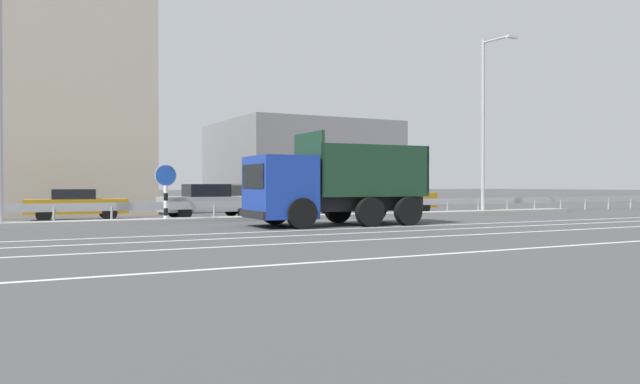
# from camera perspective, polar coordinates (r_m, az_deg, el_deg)

# --- Properties ---
(ground_plane) EXTENTS (320.00, 320.00, 0.00)m
(ground_plane) POSITION_cam_1_polar(r_m,az_deg,el_deg) (25.56, 1.45, -2.65)
(ground_plane) COLOR #424244
(lane_strip_0) EXTENTS (54.74, 0.16, 0.01)m
(lane_strip_0) POSITION_cam_1_polar(r_m,az_deg,el_deg) (21.28, 4.04, -3.30)
(lane_strip_0) COLOR silver
(lane_strip_0) RESTS_ON ground_plane
(lane_strip_1) EXTENTS (54.74, 0.16, 0.01)m
(lane_strip_1) POSITION_cam_1_polar(r_m,az_deg,el_deg) (19.80, 6.78, -3.60)
(lane_strip_1) COLOR silver
(lane_strip_1) RESTS_ON ground_plane
(lane_strip_2) EXTENTS (54.74, 0.16, 0.01)m
(lane_strip_2) POSITION_cam_1_polar(r_m,az_deg,el_deg) (18.10, 10.63, -4.01)
(lane_strip_2) COLOR silver
(lane_strip_2) RESTS_ON ground_plane
(lane_strip_3) EXTENTS (54.74, 0.16, 0.01)m
(lane_strip_3) POSITION_cam_1_polar(r_m,az_deg,el_deg) (15.43, 19.16, -4.84)
(lane_strip_3) COLOR silver
(lane_strip_3) RESTS_ON ground_plane
(median_island) EXTENTS (30.11, 1.10, 0.18)m
(median_island) POSITION_cam_1_polar(r_m,az_deg,el_deg) (27.06, -0.33, -2.27)
(median_island) COLOR gray
(median_island) RESTS_ON ground_plane
(median_guardrail) EXTENTS (54.74, 0.09, 0.78)m
(median_guardrail) POSITION_cam_1_polar(r_m,az_deg,el_deg) (28.22, -1.59, -1.18)
(median_guardrail) COLOR #9EA0A5
(median_guardrail) RESTS_ON ground_plane
(dump_truck) EXTENTS (6.70, 3.07, 3.34)m
(dump_truck) POSITION_cam_1_polar(r_m,az_deg,el_deg) (22.39, -0.35, 0.13)
(dump_truck) COLOR #19389E
(dump_truck) RESTS_ON ground_plane
(median_road_sign) EXTENTS (0.85, 0.16, 2.26)m
(median_road_sign) POSITION_cam_1_polar(r_m,az_deg,el_deg) (24.67, -13.92, 0.09)
(median_road_sign) COLOR white
(median_road_sign) RESTS_ON ground_plane
(street_lamp_1) EXTENTS (0.71, 2.07, 8.86)m
(street_lamp_1) POSITION_cam_1_polar(r_m,az_deg,el_deg) (32.89, 14.87, 6.60)
(street_lamp_1) COLOR #ADADB2
(street_lamp_1) RESTS_ON ground_plane
(parked_car_2) EXTENTS (4.10, 2.27, 1.30)m
(parked_car_2) POSITION_cam_1_polar(r_m,az_deg,el_deg) (27.67, -21.42, -1.04)
(parked_car_2) COLOR #B27A14
(parked_car_2) RESTS_ON ground_plane
(parked_car_3) EXTENTS (4.32, 1.93, 1.51)m
(parked_car_3) POSITION_cam_1_polar(r_m,az_deg,el_deg) (28.18, -10.17, -0.82)
(parked_car_3) COLOR #A3A3A8
(parked_car_3) RESTS_ON ground_plane
(parked_car_4) EXTENTS (4.07, 2.13, 1.32)m
(parked_car_4) POSITION_cam_1_polar(r_m,az_deg,el_deg) (30.61, -0.97, -0.84)
(parked_car_4) COLOR #B27A14
(parked_car_4) RESTS_ON ground_plane
(parked_car_5) EXTENTS (4.21, 2.11, 1.46)m
(parked_car_5) POSITION_cam_1_polar(r_m,az_deg,el_deg) (32.65, 6.78, -0.61)
(parked_car_5) COLOR #B27A14
(parked_car_5) RESTS_ON ground_plane
(background_building_1) EXTENTS (11.75, 11.30, 6.10)m
(background_building_1) POSITION_cam_1_polar(r_m,az_deg,el_deg) (47.26, -1.83, 2.56)
(background_building_1) COLOR gray
(background_building_1) RESTS_ON ground_plane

